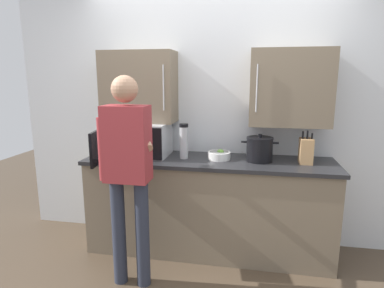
# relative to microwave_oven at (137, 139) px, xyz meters

# --- Properties ---
(back_wall_tiled) EXTENTS (4.10, 0.44, 2.80)m
(back_wall_tiled) POSITION_rel_microwave_oven_xyz_m (0.71, 0.27, 0.36)
(back_wall_tiled) COLOR silver
(back_wall_tiled) RESTS_ON ground_plane
(counter_unit) EXTENTS (2.31, 0.61, 0.92)m
(counter_unit) POSITION_rel_microwave_oven_xyz_m (0.71, -0.03, -0.62)
(counter_unit) COLOR #756651
(counter_unit) RESTS_ON ground_plane
(microwave_oven) EXTENTS (0.56, 0.80, 0.32)m
(microwave_oven) POSITION_rel_microwave_oven_xyz_m (0.00, 0.00, 0.00)
(microwave_oven) COLOR #B7BABF
(microwave_oven) RESTS_ON counter_unit
(thermos_flask) EXTENTS (0.08, 0.08, 0.33)m
(thermos_flask) POSITION_rel_microwave_oven_xyz_m (0.47, -0.03, 0.01)
(thermos_flask) COLOR #B7BABF
(thermos_flask) RESTS_ON counter_unit
(stock_pot) EXTENTS (0.33, 0.24, 0.25)m
(stock_pot) POSITION_rel_microwave_oven_xyz_m (1.17, -0.01, -0.05)
(stock_pot) COLOR black
(stock_pot) RESTS_ON counter_unit
(knife_block) EXTENTS (0.11, 0.15, 0.30)m
(knife_block) POSITION_rel_microwave_oven_xyz_m (1.57, -0.01, -0.05)
(knife_block) COLOR tan
(knife_block) RESTS_ON counter_unit
(fruit_bowl) EXTENTS (0.21, 0.21, 0.10)m
(fruit_bowl) POSITION_rel_microwave_oven_xyz_m (0.80, -0.00, -0.12)
(fruit_bowl) COLOR white
(fruit_bowl) RESTS_ON counter_unit
(person_figure) EXTENTS (0.44, 0.51, 1.68)m
(person_figure) POSITION_rel_microwave_oven_xyz_m (0.16, -0.67, -0.07)
(person_figure) COLOR #282D3D
(person_figure) RESTS_ON ground_plane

